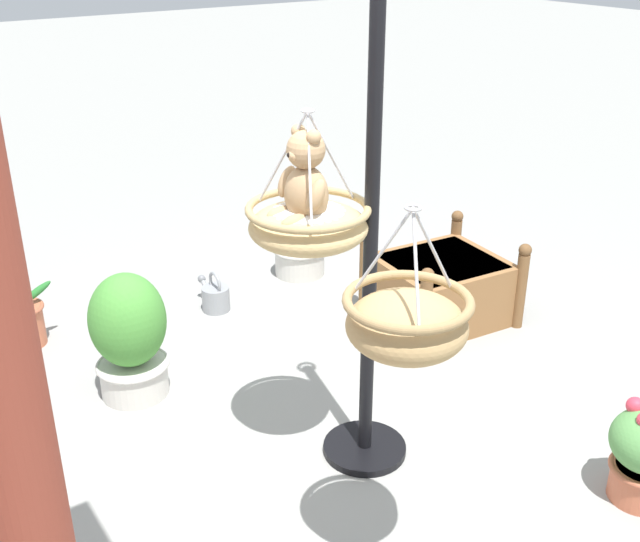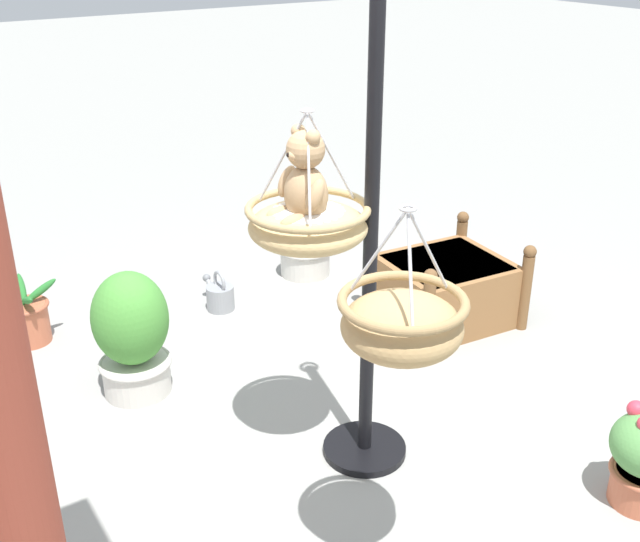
% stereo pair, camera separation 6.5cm
% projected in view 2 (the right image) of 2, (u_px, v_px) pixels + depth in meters
% --- Properties ---
extents(ground_plane, '(40.00, 40.00, 0.00)m').
position_uv_depth(ground_plane, '(327.00, 440.00, 4.16)').
color(ground_plane, gray).
extents(display_pole_central, '(0.44, 0.44, 2.50)m').
position_uv_depth(display_pole_central, '(368.00, 323.00, 3.74)').
color(display_pole_central, black).
rests_on(display_pole_central, ground).
extents(hanging_basket_with_teddy, '(0.58, 0.58, 0.64)m').
position_uv_depth(hanging_basket_with_teddy, '(308.00, 223.00, 3.51)').
color(hanging_basket_with_teddy, tan).
extents(teddy_bear, '(0.31, 0.28, 0.45)m').
position_uv_depth(teddy_bear, '(304.00, 183.00, 3.42)').
color(teddy_bear, tan).
extents(hanging_basket_left_high, '(0.47, 0.47, 0.57)m').
position_uv_depth(hanging_basket_left_high, '(402.00, 323.00, 2.74)').
color(hanging_basket_left_high, tan).
extents(wooden_planter_box, '(0.88, 0.95, 0.62)m').
position_uv_depth(wooden_planter_box, '(445.00, 288.00, 5.32)').
color(wooden_planter_box, olive).
rests_on(wooden_planter_box, ground).
extents(potted_plant_fern_front, '(0.45, 0.43, 0.44)m').
position_uv_depth(potted_plant_fern_front, '(28.00, 318.00, 5.06)').
color(potted_plant_fern_front, '#BC6042').
rests_on(potted_plant_fern_front, ground).
extents(potted_plant_tall_leafy, '(0.43, 0.43, 0.37)m').
position_uv_depth(potted_plant_tall_leafy, '(305.00, 257.00, 6.05)').
color(potted_plant_tall_leafy, beige).
rests_on(potted_plant_tall_leafy, ground).
extents(potted_plant_bushy_green, '(0.44, 0.44, 0.78)m').
position_uv_depth(potted_plant_bushy_green, '(132.00, 334.00, 4.43)').
color(potted_plant_bushy_green, beige).
rests_on(potted_plant_bushy_green, ground).
extents(watering_can, '(0.35, 0.20, 0.30)m').
position_uv_depth(watering_can, '(220.00, 296.00, 5.52)').
color(watering_can, gray).
rests_on(watering_can, ground).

